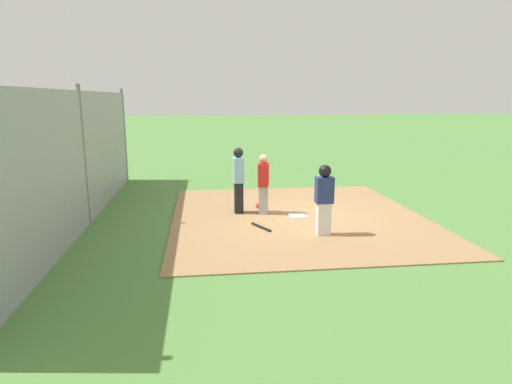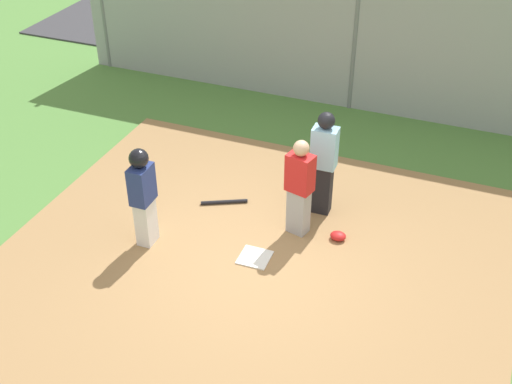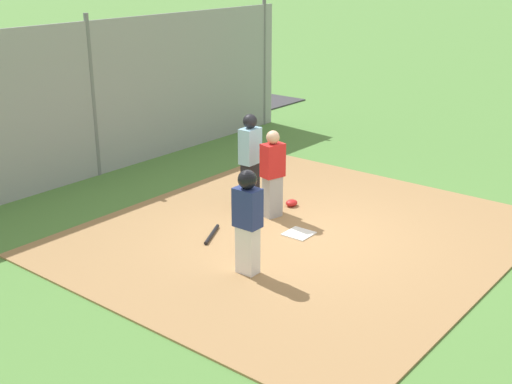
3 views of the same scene
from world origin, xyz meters
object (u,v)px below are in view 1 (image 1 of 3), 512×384
umpire (239,179)px  catcher_mask (259,206)px  runner (324,196)px  baseball_bat (261,227)px  home_plate (297,216)px  catcher (264,183)px

umpire → catcher_mask: bearing=35.8°
catcher_mask → runner: bearing=22.7°
umpire → baseball_bat: bearing=-76.6°
runner → catcher_mask: size_ratio=6.60×
home_plate → umpire: (-0.53, -1.48, 0.90)m
catcher_mask → catcher: bearing=2.6°
home_plate → runner: (1.62, 0.23, 0.88)m
runner → home_plate: bearing=7.4°
catcher_mask → baseball_bat: bearing=-6.3°
catcher → baseball_bat: bearing=-86.2°
runner → baseball_bat: runner is taller
runner → catcher_mask: bearing=22.1°
runner → catcher_mask: 2.96m
home_plate → catcher_mask: bearing=-138.8°
umpire → catcher_mask: (-0.46, 0.61, -0.85)m
umpire → runner: umpire is taller
baseball_bat → catcher_mask: (-1.96, 0.22, 0.03)m
catcher → catcher_mask: catcher is taller
baseball_bat → catcher_mask: size_ratio=3.14×
catcher → umpire: (-0.16, -0.64, 0.10)m
home_plate → catcher_mask: 1.32m
home_plate → runner: runner is taller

